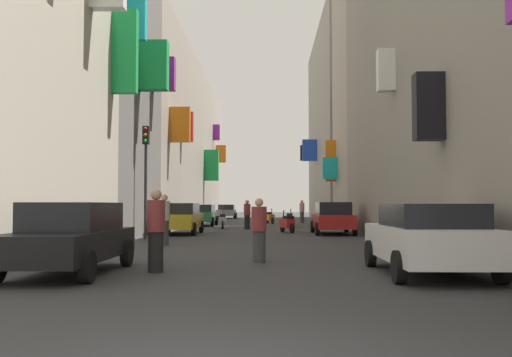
# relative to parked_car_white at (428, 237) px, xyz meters

# --- Properties ---
(ground_plane) EXTENTS (140.00, 140.00, 0.00)m
(ground_plane) POSITION_rel_parked_car_white_xyz_m (-3.77, 22.92, -0.76)
(ground_plane) COLOR #2D2D30
(building_left_mid_a) EXTENTS (7.24, 8.17, 19.84)m
(building_left_mid_a) POSITION_rel_parked_car_white_xyz_m (-11.76, 13.16, 9.15)
(building_left_mid_a) COLOR slate
(building_left_mid_a) RESTS_ON ground
(building_left_mid_b) EXTENTS (7.22, 35.68, 12.71)m
(building_left_mid_b) POSITION_rel_parked_car_white_xyz_m (-11.76, 35.08, 5.59)
(building_left_mid_b) COLOR #9E9384
(building_left_mid_b) RESTS_ON ground
(building_right_mid_a) EXTENTS (6.97, 7.51, 17.80)m
(building_right_mid_a) POSITION_rel_parked_car_white_xyz_m (4.23, 24.70, 8.13)
(building_right_mid_a) COLOR #9E9384
(building_right_mid_a) RESTS_ON ground
(building_right_mid_c) EXTENTS (7.35, 22.91, 17.63)m
(building_right_mid_c) POSITION_rel_parked_car_white_xyz_m (4.23, 41.47, 8.05)
(building_right_mid_c) COLOR gray
(building_right_mid_c) RESTS_ON ground
(parked_car_white) EXTENTS (1.99, 4.32, 1.43)m
(parked_car_white) POSITION_rel_parked_car_white_xyz_m (0.00, 0.00, 0.00)
(parked_car_white) COLOR white
(parked_car_white) RESTS_ON ground
(parked_car_red) EXTENTS (1.88, 4.45, 1.52)m
(parked_car_red) POSITION_rel_parked_car_white_xyz_m (-0.18, 15.85, 0.03)
(parked_car_red) COLOR #B21E1E
(parked_car_red) RESTS_ON ground
(parked_car_yellow) EXTENTS (1.86, 4.41, 1.48)m
(parked_car_yellow) POSITION_rel_parked_car_white_xyz_m (-7.49, 15.67, 0.01)
(parked_car_yellow) COLOR gold
(parked_car_yellow) RESTS_ON ground
(parked_car_black) EXTENTS (1.85, 4.29, 1.46)m
(parked_car_black) POSITION_rel_parked_car_white_xyz_m (-7.31, 0.05, -0.00)
(parked_car_black) COLOR black
(parked_car_black) RESTS_ON ground
(parked_car_grey) EXTENTS (1.94, 3.90, 1.40)m
(parked_car_grey) POSITION_rel_parked_car_white_xyz_m (-7.57, 45.70, -0.02)
(parked_car_grey) COLOR slate
(parked_car_grey) RESTS_ON ground
(parked_car_green) EXTENTS (2.00, 4.11, 1.41)m
(parked_car_green) POSITION_rel_parked_car_white_xyz_m (-7.81, 26.49, -0.01)
(parked_car_green) COLOR #236638
(parked_car_green) RESTS_ON ground
(scooter_orange) EXTENTS (0.72, 1.87, 1.13)m
(scooter_orange) POSITION_rel_parked_car_white_xyz_m (-3.20, 30.56, -0.30)
(scooter_orange) COLOR orange
(scooter_orange) RESTS_ON ground
(scooter_silver) EXTENTS (0.52, 1.95, 1.13)m
(scooter_silver) POSITION_rel_parked_car_white_xyz_m (-5.96, 21.73, -0.30)
(scooter_silver) COLOR #ADADB2
(scooter_silver) RESTS_ON ground
(scooter_black) EXTENTS (0.60, 1.96, 1.13)m
(scooter_black) POSITION_rel_parked_car_white_xyz_m (-1.91, 24.83, -0.30)
(scooter_black) COLOR black
(scooter_black) RESTS_ON ground
(scooter_red) EXTENTS (0.77, 1.79, 1.13)m
(scooter_red) POSITION_rel_parked_car_white_xyz_m (-2.33, 17.17, -0.30)
(scooter_red) COLOR red
(scooter_red) RESTS_ON ground
(pedestrian_crossing) EXTENTS (0.48, 0.48, 1.77)m
(pedestrian_crossing) POSITION_rel_parked_car_white_xyz_m (-6.86, 8.05, 0.13)
(pedestrian_crossing) COLOR #3C3C3C
(pedestrian_crossing) RESTS_ON ground
(pedestrian_near_left) EXTENTS (0.42, 0.42, 1.57)m
(pedestrian_near_left) POSITION_rel_parked_car_white_xyz_m (-3.47, 2.44, 0.02)
(pedestrian_near_left) COLOR #3F3F3F
(pedestrian_near_left) RESTS_ON ground
(pedestrian_near_right) EXTENTS (0.40, 0.40, 1.68)m
(pedestrian_near_right) POSITION_rel_parked_car_white_xyz_m (-4.50, 20.99, 0.07)
(pedestrian_near_right) COLOR black
(pedestrian_near_right) RESTS_ON ground
(pedestrian_mid_street) EXTENTS (0.53, 0.53, 1.74)m
(pedestrian_mid_street) POSITION_rel_parked_car_white_xyz_m (-5.59, 0.29, 0.11)
(pedestrian_mid_street) COLOR black
(pedestrian_mid_street) RESTS_ON ground
(pedestrian_far_away) EXTENTS (0.50, 0.50, 1.76)m
(pedestrian_far_away) POSITION_rel_parked_car_white_xyz_m (-0.72, 32.42, 0.12)
(pedestrian_far_away) COLOR #3C3C3C
(pedestrian_far_away) RESTS_ON ground
(traffic_light_near_corner) EXTENTS (0.26, 0.34, 4.66)m
(traffic_light_near_corner) POSITION_rel_parked_car_white_xyz_m (-8.33, 11.74, 2.39)
(traffic_light_near_corner) COLOR #2D2D2D
(traffic_light_near_corner) RESTS_ON ground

